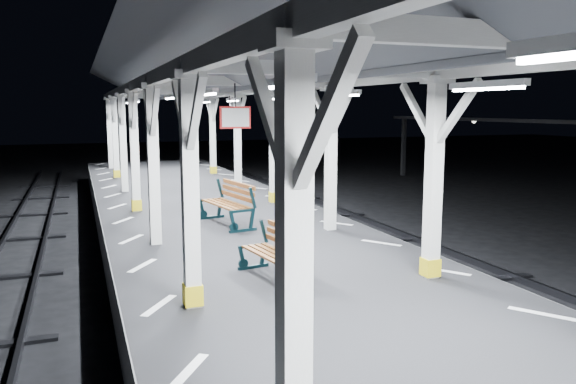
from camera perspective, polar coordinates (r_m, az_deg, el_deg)
platform at (r=7.42m, az=9.91°, el=-18.11°), size 6.00×50.00×1.00m
hazard_stripes_left at (r=6.42m, az=-10.17°, el=-17.55°), size 1.00×48.00×0.01m
hazard_stripes_right at (r=8.65m, az=24.44°, el=-11.21°), size 1.00×48.00×0.01m
canopy at (r=6.67m, az=10.91°, el=14.80°), size 5.40×49.00×4.65m
bench_mid at (r=9.30m, az=-0.99°, el=-6.11°), size 0.83×1.67×0.87m
bench_far at (r=13.70m, az=-5.90°, el=-1.04°), size 1.03×1.99×1.03m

